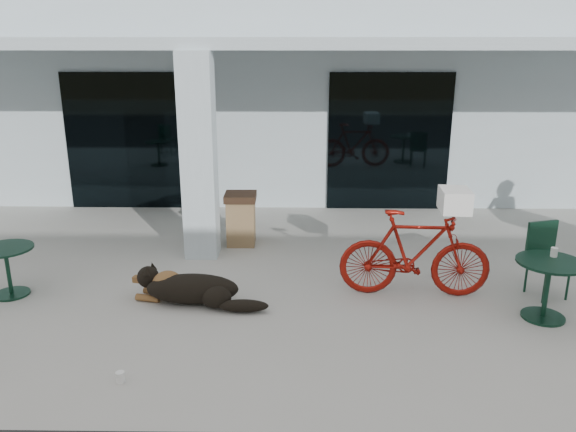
{
  "coord_description": "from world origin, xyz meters",
  "views": [
    {
      "loc": [
        -0.02,
        -6.05,
        3.2
      ],
      "look_at": [
        -0.13,
        1.13,
        1.0
      ],
      "focal_mm": 35.0,
      "sensor_mm": 36.0,
      "label": 1
    }
  ],
  "objects_px": {
    "bicycle": "(415,253)",
    "cafe_table_far": "(547,290)",
    "cafe_chair_far_a": "(549,261)",
    "dog": "(192,287)",
    "cafe_table_near": "(8,271)",
    "trash_receptacle": "(241,219)"
  },
  "relations": [
    {
      "from": "bicycle",
      "to": "cafe_table_far",
      "type": "height_order",
      "value": "bicycle"
    },
    {
      "from": "cafe_table_far",
      "to": "cafe_chair_far_a",
      "type": "relative_size",
      "value": 0.81
    },
    {
      "from": "bicycle",
      "to": "dog",
      "type": "xyz_separation_m",
      "value": [
        -2.88,
        -0.31,
        -0.36
      ]
    },
    {
      "from": "bicycle",
      "to": "cafe_table_far",
      "type": "xyz_separation_m",
      "value": [
        1.47,
        -0.64,
        -0.22
      ]
    },
    {
      "from": "cafe_table_near",
      "to": "trash_receptacle",
      "type": "xyz_separation_m",
      "value": [
        2.88,
        2.06,
        0.1
      ]
    },
    {
      "from": "trash_receptacle",
      "to": "cafe_table_near",
      "type": "bearing_deg",
      "value": -144.48
    },
    {
      "from": "cafe_table_near",
      "to": "bicycle",
      "type": "bearing_deg",
      "value": 0.94
    },
    {
      "from": "cafe_table_far",
      "to": "cafe_chair_far_a",
      "type": "distance_m",
      "value": 0.71
    },
    {
      "from": "dog",
      "to": "cafe_table_near",
      "type": "xyz_separation_m",
      "value": [
        -2.47,
        0.22,
        0.11
      ]
    },
    {
      "from": "cafe_table_far",
      "to": "cafe_table_near",
      "type": "bearing_deg",
      "value": 175.37
    },
    {
      "from": "dog",
      "to": "cafe_table_near",
      "type": "relative_size",
      "value": 1.91
    },
    {
      "from": "cafe_chair_far_a",
      "to": "bicycle",
      "type": "bearing_deg",
      "value": 163.67
    },
    {
      "from": "cafe_chair_far_a",
      "to": "trash_receptacle",
      "type": "distance_m",
      "value": 4.66
    },
    {
      "from": "cafe_table_far",
      "to": "trash_receptacle",
      "type": "relative_size",
      "value": 0.91
    },
    {
      "from": "bicycle",
      "to": "cafe_chair_far_a",
      "type": "height_order",
      "value": "bicycle"
    },
    {
      "from": "cafe_table_near",
      "to": "cafe_table_far",
      "type": "xyz_separation_m",
      "value": [
        6.82,
        -0.55,
        0.04
      ]
    },
    {
      "from": "cafe_chair_far_a",
      "to": "cafe_table_far",
      "type": "bearing_deg",
      "value": -130.68
    },
    {
      "from": "cafe_chair_far_a",
      "to": "trash_receptacle",
      "type": "xyz_separation_m",
      "value": [
        -4.23,
        1.97,
        -0.06
      ]
    },
    {
      "from": "trash_receptacle",
      "to": "cafe_table_far",
      "type": "bearing_deg",
      "value": -33.52
    },
    {
      "from": "cafe_table_near",
      "to": "trash_receptacle",
      "type": "relative_size",
      "value": 0.82
    },
    {
      "from": "cafe_table_near",
      "to": "cafe_table_far",
      "type": "height_order",
      "value": "cafe_table_far"
    },
    {
      "from": "cafe_table_far",
      "to": "trash_receptacle",
      "type": "bearing_deg",
      "value": 146.48
    }
  ]
}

